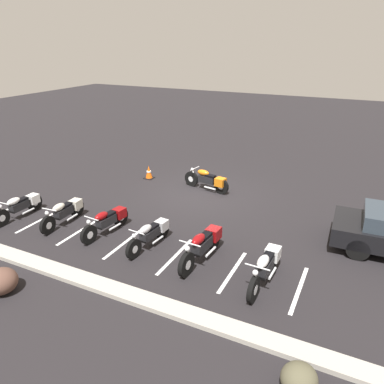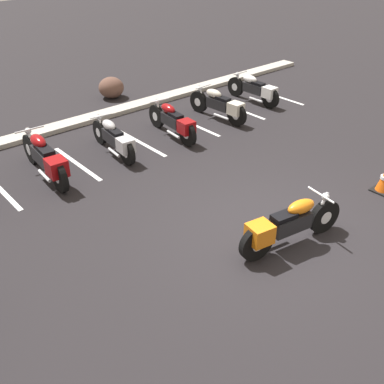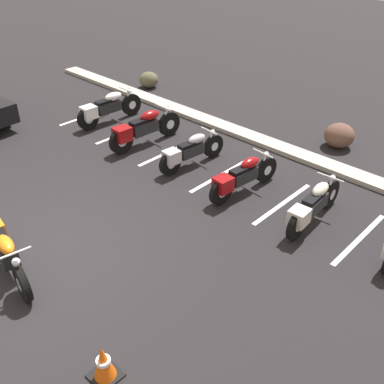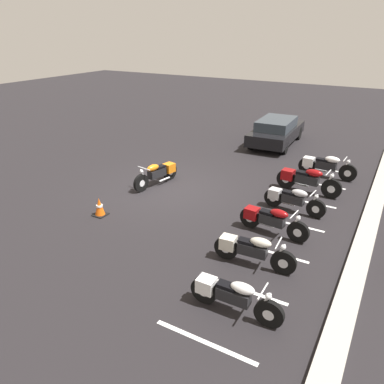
{
  "view_description": "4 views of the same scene",
  "coord_description": "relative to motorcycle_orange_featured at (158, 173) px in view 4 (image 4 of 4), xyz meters",
  "views": [
    {
      "loc": [
        -5.8,
        12.68,
        5.81
      ],
      "look_at": [
        -0.67,
        2.15,
        1.0
      ],
      "focal_mm": 35.0,
      "sensor_mm": 36.0,
      "label": 1
    },
    {
      "loc": [
        -5.3,
        -4.07,
        4.76
      ],
      "look_at": [
        -0.83,
        1.06,
        0.65
      ],
      "focal_mm": 42.0,
      "sensor_mm": 36.0,
      "label": 2
    },
    {
      "loc": [
        6.34,
        -2.62,
        5.43
      ],
      "look_at": [
        1.16,
        2.84,
        0.62
      ],
      "focal_mm": 42.0,
      "sensor_mm": 36.0,
      "label": 3
    },
    {
      "loc": [
        10.4,
        6.95,
        5.34
      ],
      "look_at": [
        1.09,
        1.6,
        0.61
      ],
      "focal_mm": 35.0,
      "sensor_mm": 36.0,
      "label": 4
    }
  ],
  "objects": [
    {
      "name": "stall_line_5",
      "position": [
        4.1,
        5.08,
        -0.44
      ],
      "size": [
        0.1,
        2.1,
        0.0
      ],
      "primitive_type": "cube",
      "color": "white",
      "rests_on": "ground"
    },
    {
      "name": "concrete_curb",
      "position": [
        0.11,
        7.18,
        -0.38
      ],
      "size": [
        18.0,
        0.5,
        0.12
      ],
      "primitive_type": "cube",
      "color": "#A8A399",
      "rests_on": "ground"
    },
    {
      "name": "car_black",
      "position": [
        -7.21,
        2.09,
        0.24
      ],
      "size": [
        4.37,
        1.98,
        1.29
      ],
      "rotation": [
        0.0,
        0.0,
        3.18
      ],
      "color": "black",
      "rests_on": "ground"
    },
    {
      "name": "parked_bike_4",
      "position": [
        3.14,
        4.85,
        -0.01
      ],
      "size": [
        0.58,
        2.06,
        0.81
      ],
      "rotation": [
        0.0,
        0.0,
        1.63
      ],
      "color": "black",
      "rests_on": "ground"
    },
    {
      "name": "motorcycle_orange_featured",
      "position": [
        0.0,
        0.0,
        0.0
      ],
      "size": [
        2.11,
        0.72,
        0.84
      ],
      "rotation": [
        0.0,
        0.0,
        -0.18
      ],
      "color": "black",
      "rests_on": "ground"
    },
    {
      "name": "parked_bike_5",
      "position": [
        4.89,
        5.14,
        -0.02
      ],
      "size": [
        0.56,
        2.01,
        0.79
      ],
      "rotation": [
        0.0,
        0.0,
        1.58
      ],
      "color": "black",
      "rests_on": "ground"
    },
    {
      "name": "parked_bike_0",
      "position": [
        -3.84,
        5.13,
        0.02
      ],
      "size": [
        0.62,
        2.21,
        0.87
      ],
      "rotation": [
        0.0,
        0.0,
        1.53
      ],
      "color": "black",
      "rests_on": "ground"
    },
    {
      "name": "stall_line_6",
      "position": [
        5.87,
        5.08,
        -0.44
      ],
      "size": [
        0.1,
        2.1,
        0.0
      ],
      "primitive_type": "cube",
      "color": "white",
      "rests_on": "ground"
    },
    {
      "name": "ground",
      "position": [
        0.11,
        0.52,
        -0.44
      ],
      "size": [
        60.0,
        60.0,
        0.0
      ],
      "primitive_type": "plane",
      "color": "black"
    },
    {
      "name": "stall_line_3",
      "position": [
        0.57,
        5.08,
        -0.44
      ],
      "size": [
        0.1,
        2.1,
        0.0
      ],
      "primitive_type": "cube",
      "color": "white",
      "rests_on": "ground"
    },
    {
      "name": "parked_bike_3",
      "position": [
        1.42,
        4.77,
        -0.02
      ],
      "size": [
        0.59,
        2.05,
        0.81
      ],
      "rotation": [
        0.0,
        0.0,
        1.47
      ],
      "color": "black",
      "rests_on": "ground"
    },
    {
      "name": "parked_bike_1",
      "position": [
        -1.98,
        4.87,
        0.03
      ],
      "size": [
        0.64,
        2.29,
        0.9
      ],
      "rotation": [
        0.0,
        0.0,
        1.5
      ],
      "color": "black",
      "rests_on": "ground"
    },
    {
      "name": "parked_bike_2",
      "position": [
        -0.27,
        4.88,
        -0.03
      ],
      "size": [
        0.57,
        2.0,
        0.79
      ],
      "rotation": [
        0.0,
        0.0,
        1.47
      ],
      "color": "black",
      "rests_on": "ground"
    },
    {
      "name": "stall_line_0",
      "position": [
        -4.72,
        5.08,
        -0.44
      ],
      "size": [
        0.1,
        2.1,
        0.0
      ],
      "primitive_type": "cube",
      "color": "white",
      "rests_on": "ground"
    },
    {
      "name": "stall_line_4",
      "position": [
        2.34,
        5.08,
        -0.44
      ],
      "size": [
        0.1,
        2.1,
        0.0
      ],
      "primitive_type": "cube",
      "color": "white",
      "rests_on": "ground"
    },
    {
      "name": "stall_line_1",
      "position": [
        -2.96,
        5.08,
        -0.44
      ],
      "size": [
        0.1,
        2.1,
        0.0
      ],
      "primitive_type": "cube",
      "color": "white",
      "rests_on": "ground"
    },
    {
      "name": "stall_line_2",
      "position": [
        -1.19,
        5.08,
        -0.44
      ],
      "size": [
        0.1,
        2.1,
        0.0
      ],
      "primitive_type": "cube",
      "color": "white",
      "rests_on": "ground"
    },
    {
      "name": "traffic_cone",
      "position": [
        2.96,
        -0.15,
        -0.17
      ],
      "size": [
        0.4,
        0.4,
        0.58
      ],
      "color": "black",
      "rests_on": "ground"
    }
  ]
}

